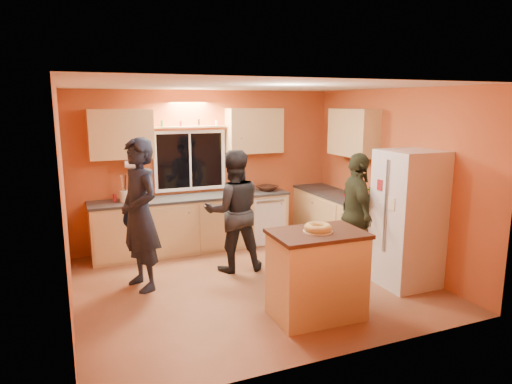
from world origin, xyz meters
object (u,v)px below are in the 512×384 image
person_right (357,214)px  refrigerator (408,219)px  person_center (233,211)px  person_left (140,215)px  island (317,274)px

person_right → refrigerator: bearing=-129.6°
person_center → person_left: bearing=15.3°
refrigerator → person_center: size_ratio=1.03×
person_left → person_right: bearing=58.8°
person_left → person_center: 1.35m
refrigerator → island: size_ratio=1.72×
refrigerator → person_right: 0.71m
island → person_left: 2.37m
island → person_center: bearing=103.0°
island → person_center: person_center is taller
refrigerator → person_right: (-0.39, 0.59, -0.04)m
refrigerator → person_left: size_ratio=0.91×
person_left → person_right: size_ratio=1.14×
person_left → person_center: bearing=78.2°
island → person_left: size_ratio=0.53×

